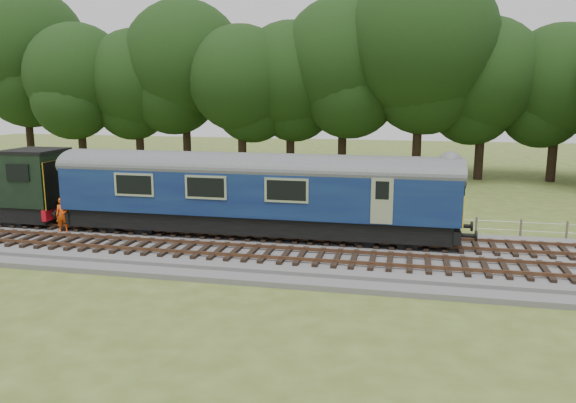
# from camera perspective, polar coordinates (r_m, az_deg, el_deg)

# --- Properties ---
(ground) EXTENTS (120.00, 120.00, 0.00)m
(ground) POSITION_cam_1_polar(r_m,az_deg,el_deg) (24.26, 0.48, -5.31)
(ground) COLOR #485820
(ground) RESTS_ON ground
(ballast) EXTENTS (70.00, 7.00, 0.35)m
(ballast) POSITION_cam_1_polar(r_m,az_deg,el_deg) (24.22, 0.48, -4.91)
(ballast) COLOR #4C4C4F
(ballast) RESTS_ON ground
(track_north) EXTENTS (67.20, 2.40, 0.21)m
(track_north) POSITION_cam_1_polar(r_m,az_deg,el_deg) (25.48, 1.13, -3.55)
(track_north) COLOR black
(track_north) RESTS_ON ballast
(track_south) EXTENTS (67.20, 2.40, 0.21)m
(track_south) POSITION_cam_1_polar(r_m,az_deg,el_deg) (22.65, -0.35, -5.42)
(track_south) COLOR black
(track_south) RESTS_ON ballast
(fence) EXTENTS (64.00, 0.12, 1.00)m
(fence) POSITION_cam_1_polar(r_m,az_deg,el_deg) (28.53, 2.33, -2.82)
(fence) COLOR #6B6054
(fence) RESTS_ON ground
(tree_line) EXTENTS (70.00, 8.00, 18.00)m
(tree_line) POSITION_cam_1_polar(r_m,az_deg,el_deg) (45.56, 6.14, 2.35)
(tree_line) COLOR black
(tree_line) RESTS_ON ground
(dmu_railcar) EXTENTS (18.05, 2.86, 3.88)m
(dmu_railcar) POSITION_cam_1_polar(r_m,az_deg,el_deg) (25.49, -3.42, 1.48)
(dmu_railcar) COLOR black
(dmu_railcar) RESTS_ON ground
(worker) EXTENTS (0.71, 0.62, 1.64)m
(worker) POSITION_cam_1_polar(r_m,az_deg,el_deg) (28.39, -21.93, -1.27)
(worker) COLOR #DD470B
(worker) RESTS_ON ballast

